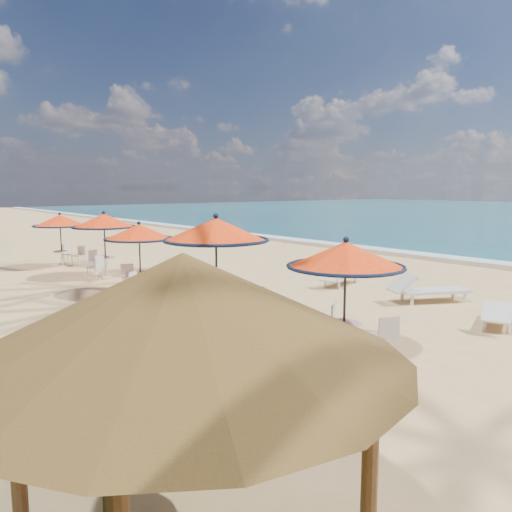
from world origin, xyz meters
The scene contains 13 objects.
ground centered at (0.00, 0.00, 0.00)m, with size 160.00×160.00×0.00m, color tan.
foam_strip centered at (9.30, 10.00, 0.00)m, with size 1.20×140.00×0.04m, color white.
wetsand_band centered at (8.40, 10.00, 0.00)m, with size 1.40×140.00×0.02m, color olive.
station_0 centered at (-4.55, -0.23, 1.65)m, with size 2.16×2.16×2.25m.
station_1 centered at (-5.06, 3.21, 1.86)m, with size 2.44×2.44×2.55m.
station_2 centered at (-4.94, 7.38, 1.64)m, with size 2.06×2.06×2.15m.
station_3 centered at (-4.60, 10.79, 1.77)m, with size 2.22×2.28×2.32m.
station_4 centered at (-4.99, 13.98, 1.65)m, with size 2.07×2.07×2.16m.
lounger_near centered at (-0.29, -1.10, 0.31)m, with size 1.93×1.20×0.66m.
lounger_mid centered at (0.60, 1.29, 0.37)m, with size 2.28×1.66×0.80m.
lounger_far centered at (0.49, 4.35, 0.30)m, with size 1.89×1.04×0.65m.
palapa centered at (-9.59, -2.95, 2.22)m, with size 3.46×3.46×2.64m.
person centered at (5.32, 17.39, 0.44)m, with size 0.32×0.21×0.88m, color #8D5947.
Camera 1 is at (-11.49, -6.14, 3.12)m, focal length 35.00 mm.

